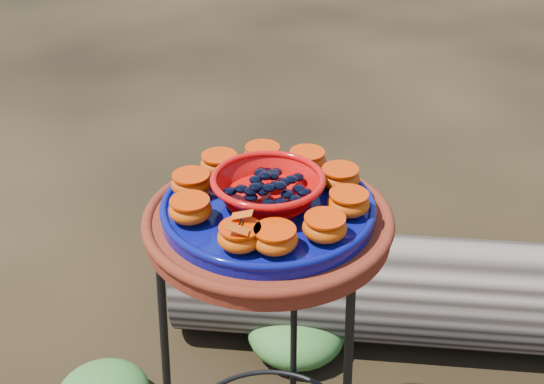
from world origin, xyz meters
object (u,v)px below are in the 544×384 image
(red_bowl, at_px, (268,191))
(driftwood_log, at_px, (468,294))
(terracotta_saucer, at_px, (268,224))
(cobalt_plate, at_px, (268,209))
(plant_stand, at_px, (269,373))

(red_bowl, height_order, driftwood_log, red_bowl)
(terracotta_saucer, xyz_separation_m, red_bowl, (0.00, 0.00, 0.07))
(cobalt_plate, bearing_deg, red_bowl, 0.00)
(plant_stand, height_order, terracotta_saucer, terracotta_saucer)
(cobalt_plate, distance_m, red_bowl, 0.04)
(red_bowl, bearing_deg, cobalt_plate, 0.00)
(terracotta_saucer, relative_size, driftwood_log, 0.26)
(plant_stand, relative_size, terracotta_saucer, 1.61)
(terracotta_saucer, bearing_deg, driftwood_log, 57.35)
(plant_stand, distance_m, red_bowl, 0.44)
(plant_stand, height_order, driftwood_log, plant_stand)
(terracotta_saucer, xyz_separation_m, cobalt_plate, (0.00, 0.00, 0.03))
(terracotta_saucer, distance_m, red_bowl, 0.07)
(cobalt_plate, bearing_deg, driftwood_log, 57.35)
(terracotta_saucer, bearing_deg, cobalt_plate, 0.00)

